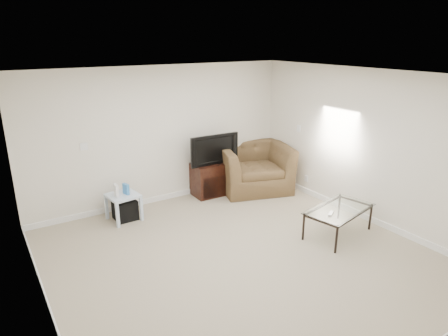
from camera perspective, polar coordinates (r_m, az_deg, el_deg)
floor at (r=5.78m, az=2.28°, el=-12.55°), size 5.00×5.00×0.00m
ceiling at (r=4.99m, az=2.64°, el=12.97°), size 5.00×5.00×0.00m
wall_back at (r=7.36m, az=-8.79°, el=4.61°), size 5.00×0.02×2.50m
wall_left at (r=4.42m, az=-25.39°, el=-6.35°), size 0.02×5.00×2.50m
wall_right at (r=6.94m, az=19.67°, el=2.91°), size 0.02×5.00×2.50m
plate_back at (r=6.92m, az=-19.38°, el=2.92°), size 0.12×0.02×0.12m
plate_right_switch at (r=7.97m, az=10.61°, el=5.56°), size 0.02×0.09×0.13m
plate_right_outlet at (r=8.02m, az=11.67°, el=-1.49°), size 0.02×0.08×0.12m
tv_stand at (r=7.83m, az=-1.78°, el=-1.45°), size 0.78×0.55×0.64m
dvd_player at (r=7.72m, az=-1.64°, el=-0.05°), size 0.39×0.28×0.05m
television at (r=7.62m, az=-1.71°, el=2.80°), size 0.93×0.21×0.58m
side_table at (r=6.96m, az=-14.13°, el=-5.44°), size 0.53×0.53×0.46m
subwoofer at (r=7.01m, az=-13.94°, el=-5.84°), size 0.36×0.36×0.35m
game_console at (r=6.77m, az=-15.14°, el=-3.14°), size 0.05×0.15×0.21m
game_case at (r=6.84m, az=-13.83°, el=-2.93°), size 0.08×0.14×0.18m
recliner at (r=8.01m, az=4.31°, el=1.12°), size 1.60×1.28×1.21m
coffee_table at (r=6.51m, az=15.96°, el=-7.37°), size 1.24×0.86×0.44m
remote at (r=6.19m, az=15.03°, el=-6.28°), size 0.18×0.13×0.02m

